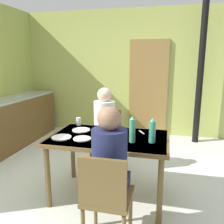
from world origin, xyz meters
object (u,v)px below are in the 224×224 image
Objects in this scene: dining_table at (109,143)px; chair_far_diner at (107,135)px; chair_near_diner at (106,196)px; person_near_diner at (110,157)px; water_bottle_green_far at (152,131)px; person_far_diner at (104,119)px; water_bottle_green_near at (132,130)px; kitchen_counter at (10,123)px.

dining_table is 0.82m from chair_far_diner.
chair_near_diner is 0.31m from person_near_diner.
chair_far_diner is 3.30× the size of water_bottle_green_far.
person_far_diner reaches higher than water_bottle_green_far.
chair_far_diner is at bearing -90.00° from person_far_diner.
water_bottle_green_far is (0.20, 0.04, -0.01)m from water_bottle_green_near.
chair_near_diner and chair_far_diner have the same top height.
person_near_diner is at bearing -102.63° from water_bottle_green_near.
person_near_diner reaches higher than chair_near_diner.
kitchen_counter reaches higher than dining_table.
water_bottle_green_near is 0.21m from water_bottle_green_far.
kitchen_counter is 3.02m from water_bottle_green_far.
person_far_diner reaches higher than kitchen_counter.
person_near_diner is 2.92× the size of water_bottle_green_far.
person_near_diner is (0.17, -0.63, 0.12)m from dining_table.
water_bottle_green_far is (0.71, -0.71, 0.09)m from person_far_diner.
dining_table is 4.71× the size of water_bottle_green_near.
chair_far_diner is 1.17m from water_bottle_green_far.
chair_far_diner is 1.13× the size of person_near_diner.
person_far_diner is at bearing 105.64° from chair_near_diner.
water_bottle_green_near is at bearing 119.67° from chair_far_diner.
kitchen_counter is at bearing 142.28° from person_near_diner.
water_bottle_green_near is (0.11, 0.51, 0.10)m from person_near_diner.
dining_table is at bearing 170.16° from water_bottle_green_far.
chair_far_diner is at bearing 105.64° from person_near_diner.
chair_near_diner is at bearing -114.92° from water_bottle_green_far.
dining_table is 0.37m from water_bottle_green_near.
dining_table is 1.53× the size of chair_near_diner.
water_bottle_green_near reaches higher than chair_far_diner.
chair_near_diner is at bearing -77.74° from dining_table.
person_near_diner is (2.38, -1.84, 0.33)m from kitchen_counter.
person_near_diner is 0.53m from water_bottle_green_near.
kitchen_counter is 3.09m from chair_near_diner.
person_far_diner is (-0.22, 0.63, 0.12)m from dining_table.
water_bottle_green_near reaches higher than chair_near_diner.
person_far_diner is at bearing -16.18° from kitchen_counter.
chair_far_diner is (-0.22, 0.77, -0.17)m from dining_table.
kitchen_counter is 1.79× the size of dining_table.
dining_table is at bearing 156.78° from water_bottle_green_near.
chair_near_diner is 1.00× the size of chair_far_diner.
person_far_diner is 1.01m from water_bottle_green_far.
water_bottle_green_near is (0.51, -0.89, 0.38)m from chair_far_diner.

